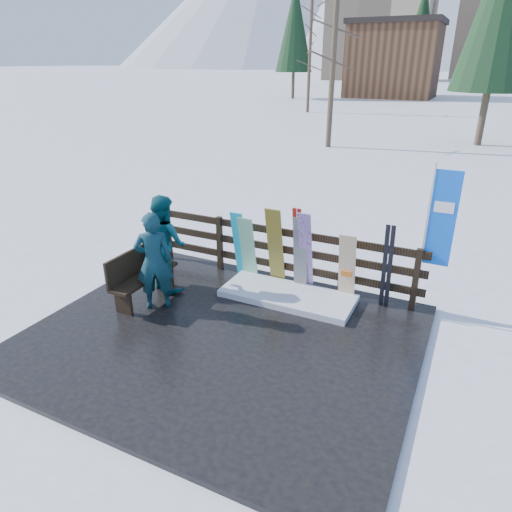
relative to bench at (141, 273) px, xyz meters
The scene contains 18 objects.
ground 2.07m from the bench, 13.14° to the right, with size 700.00×700.00×0.00m, color white.
deck 2.06m from the bench, 13.14° to the right, with size 6.00×5.00×0.08m, color black.
fence 2.61m from the bench, 42.09° to the left, with size 5.60×0.10×1.15m.
snow_patch 2.71m from the bench, 25.40° to the left, with size 2.44×1.00×0.12m, color white.
bench is the anchor object (origin of this frame).
snowboard_0 1.97m from the bench, 51.34° to the left, with size 0.25×0.03×1.45m, color #1CC6E6.
snowboard_1 2.08m from the bench, 47.46° to the left, with size 0.30×0.03×1.37m, color white.
snowboard_2 2.52m from the bench, 37.54° to the left, with size 0.31×0.03×1.64m, color yellow.
snowboard_3 3.02m from the bench, 30.51° to the left, with size 0.25×0.03×1.66m, color silver.
snowboard_4 2.93m from the bench, 31.57° to the left, with size 0.25×0.03×1.50m, color black.
snowboard_5 3.71m from the bench, 24.32° to the left, with size 0.30×0.03×1.33m, color white.
ski_pair_a 2.91m from the bench, 33.50° to the left, with size 0.16×0.30×1.65m.
ski_pair_b 4.37m from the bench, 21.50° to the left, with size 0.17×0.23×1.58m.
rental_flag 5.19m from the bench, 20.76° to the left, with size 0.45×0.04×2.60m.
person_front 0.59m from the bench, 17.91° to the right, with size 0.64×0.42×1.76m, color #164F4B.
person_back 0.72m from the bench, 77.25° to the left, with size 0.89×0.69×1.83m, color #10545D.
resort_buildings 115.36m from the bench, 88.52° to the left, with size 73.00×87.60×22.60m.
trees 48.49m from the bench, 83.31° to the left, with size 42.26×68.84×13.32m.
Camera 1 is at (3.23, -5.35, 4.13)m, focal length 32.00 mm.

